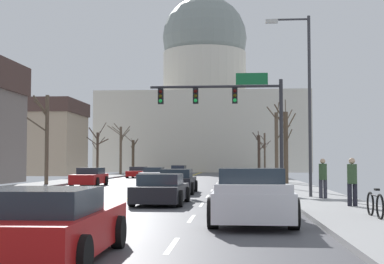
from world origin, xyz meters
name	(u,v)px	position (x,y,z in m)	size (l,w,h in m)	color
ground	(103,208)	(0.00, 0.00, 0.02)	(20.00, 180.00, 0.20)	#4A4A4F
signal_gantry	(233,105)	(4.78, 12.62, 5.06)	(7.91, 0.41, 6.82)	#28282D
street_lamp_right	(304,90)	(7.96, 4.98, 4.92)	(2.02, 0.24, 8.16)	#333338
capitol_building	(205,106)	(0.00, 71.41, 11.02)	(32.83, 20.75, 31.98)	beige
sedan_near_00	(177,182)	(1.78, 9.35, 0.61)	(1.95, 4.50, 1.30)	black
sedan_near_01	(161,190)	(1.87, 2.02, 0.57)	(2.10, 4.41, 1.21)	black
pickup_truck_near_02	(252,197)	(5.29, -3.91, 0.69)	(2.39, 5.55, 1.51)	silver
sedan_near_03	(51,226)	(1.58, -10.37, 0.60)	(2.07, 4.49, 1.27)	#B71414
sedan_oncoming_00	(90,177)	(-5.17, 17.46, 0.60)	(1.97, 4.35, 1.26)	#B71414
sedan_oncoming_01	(154,175)	(-1.96, 26.04, 0.56)	(1.97, 4.68, 1.18)	silver
sedan_oncoming_02	(138,172)	(-5.04, 36.08, 0.53)	(2.01, 4.40, 1.12)	#B71414
sedan_oncoming_03	(179,171)	(-1.74, 45.09, 0.56)	(2.10, 4.68, 1.19)	navy
flank_building_00	(40,138)	(-18.69, 44.94, 4.57)	(9.79, 9.50, 9.03)	tan
bare_tree_00	(264,151)	(8.79, 51.20, 2.95)	(1.86, 2.05, 5.19)	brown
bare_tree_01	(121,148)	(-8.41, 43.32, 3.26)	(2.76, 1.48, 6.01)	brown
bare_tree_02	(259,153)	(7.89, 46.50, 2.66)	(2.30, 2.25, 5.17)	#423328
bare_tree_03	(46,134)	(-8.01, 16.55, 3.53)	(1.68, 2.52, 6.10)	brown
bare_tree_04	(277,145)	(8.16, 23.24, 2.97)	(1.86, 1.58, 6.12)	brown
bare_tree_05	(133,155)	(-8.85, 53.64, 2.54)	(1.93, 1.95, 5.13)	#4C3D2D
bare_tree_06	(286,144)	(8.48, 19.20, 2.94)	(1.63, 2.30, 6.05)	#4C3D2D
bare_tree_07	(98,151)	(-8.49, 32.70, 2.71)	(2.00, 2.75, 5.43)	#423328
pedestrian_00	(323,176)	(8.58, 3.93, 1.08)	(0.35, 0.34, 1.69)	#33333D
pedestrian_01	(352,179)	(8.94, -0.06, 1.08)	(0.35, 0.34, 1.70)	black
bicycle_parked	(375,205)	(8.77, -3.83, 0.49)	(0.12, 1.77, 0.85)	black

